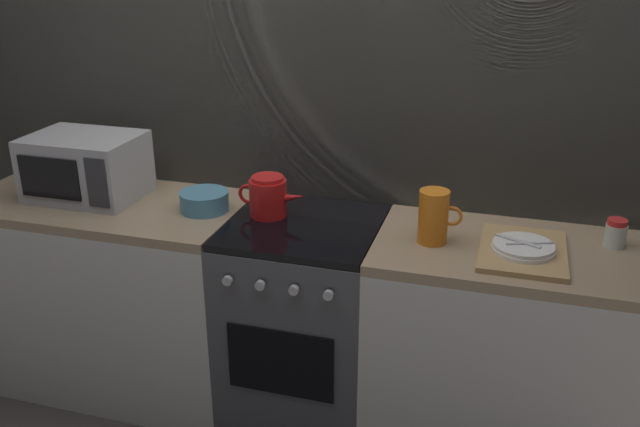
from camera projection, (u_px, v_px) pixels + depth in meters
ground_plane at (305, 410)px, 3.01m from camera, size 8.00×8.00×0.00m
back_wall at (326, 128)px, 2.84m from camera, size 3.60×0.05×2.40m
counter_left at (115, 293)px, 3.08m from camera, size 1.20×0.60×0.90m
stove_unit at (304, 323)px, 2.84m from camera, size 0.60×0.63×0.90m
counter_right at (528, 357)px, 2.61m from camera, size 1.20×0.60×0.90m
microwave at (86, 167)px, 2.90m from camera, size 0.46×0.35×0.27m
kettle at (268, 196)px, 2.72m from camera, size 0.28×0.15×0.17m
mixing_bowl at (204, 201)px, 2.78m from camera, size 0.20×0.20×0.08m
pitcher at (434, 217)px, 2.47m from camera, size 0.16×0.11×0.20m
dish_pile at (523, 250)px, 2.40m from camera, size 0.30×0.40×0.06m
spice_jar at (616, 233)px, 2.46m from camera, size 0.08×0.08×0.10m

